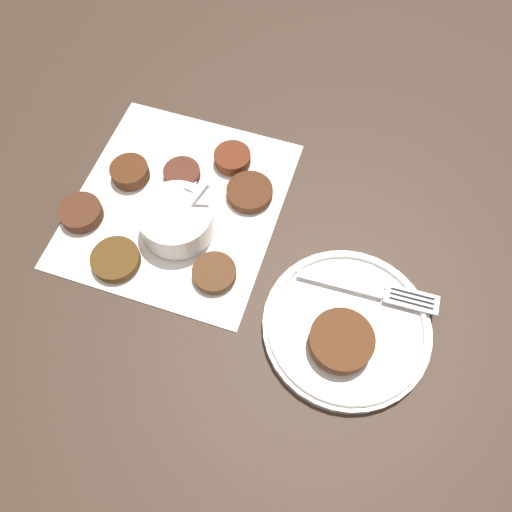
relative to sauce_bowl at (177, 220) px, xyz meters
name	(u,v)px	position (x,y,z in m)	size (l,w,h in m)	color
ground_plane	(169,218)	(0.01, 0.03, -0.03)	(4.00, 4.00, 0.00)	#38281E
napkin	(177,203)	(0.04, 0.03, -0.02)	(0.38, 0.35, 0.00)	white
sauce_bowl	(177,220)	(0.00, 0.00, 0.00)	(0.12, 0.11, 0.09)	white
fritter_0	(232,158)	(0.15, -0.02, -0.01)	(0.06, 0.06, 0.02)	#5B2817
fritter_1	(182,173)	(0.09, 0.04, -0.02)	(0.06, 0.06, 0.01)	#4D271C
fritter_2	(130,172)	(0.05, 0.12, -0.01)	(0.06, 0.06, 0.02)	#4B2814
fritter_3	(116,259)	(-0.09, 0.05, -0.01)	(0.07, 0.07, 0.01)	#4E3415
fritter_4	(81,213)	(-0.05, 0.14, -0.01)	(0.06, 0.06, 0.02)	#472617
fritter_5	(250,192)	(0.10, -0.07, -0.01)	(0.07, 0.07, 0.01)	#492816
fritter_6	(214,273)	(-0.05, -0.09, -0.01)	(0.06, 0.06, 0.01)	#50321C
serving_plate	(347,326)	(-0.04, -0.28, -0.02)	(0.23, 0.23, 0.02)	white
fritter_on_plate	(341,341)	(-0.07, -0.29, 0.01)	(0.09, 0.09, 0.02)	#512D19
fork	(384,292)	(0.03, -0.31, 0.00)	(0.05, 0.20, 0.00)	silver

